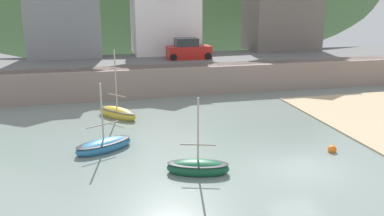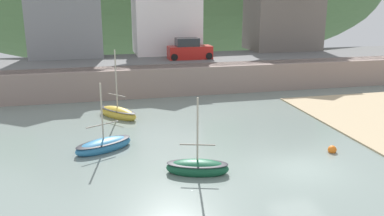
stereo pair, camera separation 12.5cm
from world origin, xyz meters
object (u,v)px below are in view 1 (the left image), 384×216
at_px(waterfront_building_right, 282,6).
at_px(parked_car_near_slipway, 188,50).
at_px(waterfront_building_left, 62,0).
at_px(sailboat_nearest_shore, 117,113).
at_px(dinghy_open_wooden, 198,167).
at_px(motorboat_with_cabin, 104,145).
at_px(waterfront_building_centre, 165,9).
at_px(mooring_buoy, 332,149).

height_order(waterfront_building_right, parked_car_near_slipway, waterfront_building_right).
distance_m(waterfront_building_left, sailboat_nearest_shore, 16.51).
xyz_separation_m(dinghy_open_wooden, parked_car_near_slipway, (4.23, 20.06, 2.92)).
height_order(motorboat_with_cabin, parked_car_near_slipway, parked_car_near_slipway).
relative_size(sailboat_nearest_shore, parked_car_near_slipway, 1.20).
bearing_deg(parked_car_near_slipway, waterfront_building_centre, 106.58).
bearing_deg(sailboat_nearest_shore, waterfront_building_centre, 118.10).
distance_m(waterfront_building_left, mooring_buoy, 28.91).
bearing_deg(motorboat_with_cabin, dinghy_open_wooden, -72.15).
xyz_separation_m(waterfront_building_left, sailboat_nearest_shore, (3.87, -14.23, -7.43)).
bearing_deg(waterfront_building_centre, sailboat_nearest_shore, -112.80).
height_order(sailboat_nearest_shore, dinghy_open_wooden, sailboat_nearest_shore).
bearing_deg(dinghy_open_wooden, waterfront_building_right, 74.70).
height_order(waterfront_building_left, motorboat_with_cabin, waterfront_building_left).
distance_m(waterfront_building_right, dinghy_open_wooden, 29.94).
relative_size(sailboat_nearest_shore, dinghy_open_wooden, 1.25).
height_order(waterfront_building_centre, motorboat_with_cabin, waterfront_building_centre).
distance_m(waterfront_building_right, mooring_buoy, 25.86).
height_order(dinghy_open_wooden, mooring_buoy, dinghy_open_wooden).
xyz_separation_m(waterfront_building_right, parked_car_near_slipway, (-11.50, -4.50, -3.84)).
relative_size(motorboat_with_cabin, sailboat_nearest_shore, 0.80).
relative_size(waterfront_building_left, sailboat_nearest_shore, 2.13).
height_order(waterfront_building_centre, mooring_buoy, waterfront_building_centre).
relative_size(waterfront_building_left, dinghy_open_wooden, 2.65).
xyz_separation_m(motorboat_with_cabin, sailboat_nearest_shore, (1.14, 6.18, 0.04)).
relative_size(waterfront_building_right, dinghy_open_wooden, 2.31).
relative_size(motorboat_with_cabin, parked_car_near_slipway, 0.96).
bearing_deg(dinghy_open_wooden, parked_car_near_slipway, 95.44).
distance_m(sailboat_nearest_shore, parked_car_near_slipway, 12.54).
height_order(parked_car_near_slipway, mooring_buoy, parked_car_near_slipway).
height_order(waterfront_building_left, waterfront_building_right, waterfront_building_left).
distance_m(waterfront_building_right, sailboat_nearest_shore, 24.58).
bearing_deg(mooring_buoy, waterfront_building_left, 122.09).
bearing_deg(motorboat_with_cabin, waterfront_building_right, 17.56).
distance_m(waterfront_building_centre, parked_car_near_slipway, 5.94).
relative_size(motorboat_with_cabin, dinghy_open_wooden, 1.00).
distance_m(sailboat_nearest_shore, dinghy_open_wooden, 10.80).
bearing_deg(waterfront_building_left, waterfront_building_centre, 0.00).
height_order(waterfront_building_left, mooring_buoy, waterfront_building_left).
xyz_separation_m(waterfront_building_left, waterfront_building_centre, (9.86, 0.00, -0.92)).
height_order(waterfront_building_centre, dinghy_open_wooden, waterfront_building_centre).
relative_size(dinghy_open_wooden, mooring_buoy, 8.34).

